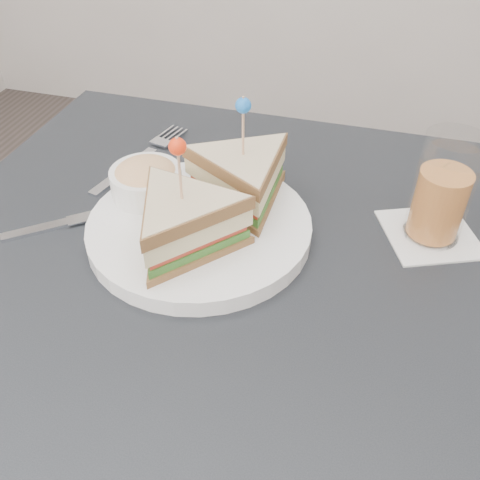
# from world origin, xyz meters

# --- Properties ---
(table) EXTENTS (0.80, 0.80, 0.75)m
(table) POSITION_xyz_m (0.00, 0.00, 0.67)
(table) COLOR black
(table) RESTS_ON ground
(plate_meal) EXTENTS (0.35, 0.35, 0.16)m
(plate_meal) POSITION_xyz_m (-0.05, 0.07, 0.79)
(plate_meal) COLOR white
(plate_meal) RESTS_ON table
(cutlery_fork) EXTENTS (0.07, 0.21, 0.01)m
(cutlery_fork) POSITION_xyz_m (-0.20, 0.21, 0.75)
(cutlery_fork) COLOR silver
(cutlery_fork) RESTS_ON table
(cutlery_knife) EXTENTS (0.16, 0.14, 0.01)m
(cutlery_knife) POSITION_xyz_m (-0.22, 0.04, 0.75)
(cutlery_knife) COLOR silver
(cutlery_knife) RESTS_ON table
(drink_set) EXTENTS (0.14, 0.14, 0.14)m
(drink_set) POSITION_xyz_m (0.22, 0.14, 0.81)
(drink_set) COLOR white
(drink_set) RESTS_ON table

